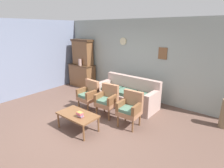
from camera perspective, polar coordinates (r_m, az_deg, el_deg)
The scene contains 12 objects.
ground_plane at distance 4.78m, azimuth -9.15°, elevation -12.89°, with size 7.68×7.68×0.00m, color brown.
wall_back_with_decor at distance 6.28m, azimuth 8.29°, elevation 7.73°, with size 6.40×0.09×2.70m.
wall_left_side at distance 6.98m, azimuth -28.15°, elevation 6.81°, with size 0.06×5.20×2.70m, color slate.
side_cabinet at distance 7.72m, azimuth -9.53°, elevation 2.79°, with size 1.16×0.55×0.93m.
cabinet_upper_hutch at distance 7.59m, azimuth -9.45°, elevation 10.12°, with size 0.99×0.38×1.03m.
vase_on_cabinet at distance 7.41m, azimuth -10.22°, elevation 6.88°, with size 0.14×0.14×0.27m, color tan.
floral_couch at distance 5.76m, azimuth 4.97°, elevation -3.68°, with size 1.99×0.83×0.90m.
armchair_by_doorway at distance 5.42m, azimuth -7.44°, elevation -3.18°, with size 0.55×0.52×0.90m.
armchair_row_middle at distance 5.00m, azimuth -1.50°, elevation -4.84°, with size 0.57×0.54×0.90m.
armchair_near_couch_end at distance 4.51m, azimuth 5.86°, elevation -7.52°, with size 0.55×0.52×0.90m.
coffee_table at distance 4.45m, azimuth -10.98°, elevation -9.94°, with size 1.00×0.56×0.42m.
book_stack_on_table at distance 4.24m, azimuth -10.19°, elevation -9.62°, with size 0.16×0.12×0.13m.
Camera 1 is at (3.11, -2.72, 2.41)m, focal length 28.51 mm.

